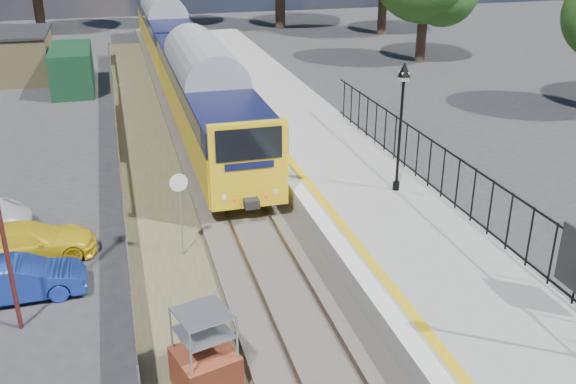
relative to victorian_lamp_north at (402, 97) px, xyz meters
name	(u,v)px	position (x,y,z in m)	size (l,w,h in m)	color
ground	(301,328)	(-5.30, -6.00, -4.30)	(120.00, 120.00, 0.00)	#2D2D30
track_bed	(220,188)	(-5.77, 3.67, -4.21)	(5.90, 80.00, 0.29)	#473F38
platform	(347,184)	(-1.10, 2.00, -3.85)	(5.00, 70.00, 0.90)	gray
platform_edge	(296,178)	(-3.16, 2.00, -3.39)	(0.90, 70.00, 0.01)	silver
victorian_lamp_north	(402,97)	(0.00, 0.00, 0.00)	(0.44, 0.44, 4.60)	black
palisade_fence	(486,204)	(1.25, -3.76, -2.46)	(0.12, 26.00, 2.00)	black
wire_fence	(120,165)	(-9.50, 6.00, -3.70)	(0.06, 52.00, 1.20)	#999EA3
outbuilding	(2,59)	(-16.21, 25.21, -2.78)	(10.80, 10.10, 3.12)	#998656
train	(179,50)	(-5.30, 20.68, -1.96)	(2.82, 40.83, 3.51)	yellow
brick_plinth	(205,352)	(-8.03, -7.65, -3.30)	(1.59, 1.59, 2.08)	brown
speed_sign	(180,201)	(-7.80, -1.28, -2.38)	(0.57, 0.13, 2.82)	#999EA3
car_blue	(19,280)	(-12.49, -2.49, -3.71)	(1.24, 3.57, 1.17)	navy
car_yellow	(27,242)	(-12.50, -0.21, -3.70)	(1.68, 4.14, 1.20)	yellow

